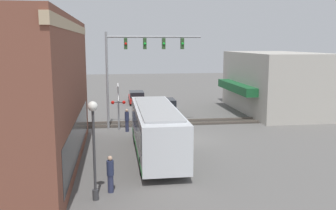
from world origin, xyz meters
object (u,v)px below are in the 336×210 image
Objects in this scene: pedestrian_at_crossing at (127,120)px; parked_car_red at (137,98)px; pedestrian_by_lamp at (110,174)px; crossing_signal at (118,102)px; streetlamp at (94,142)px; parked_car_grey at (166,107)px; city_bus at (156,129)px.

parked_car_red is at bearing -6.42° from pedestrian_at_crossing.
pedestrian_at_crossing is at bearing -5.54° from pedestrian_by_lamp.
pedestrian_at_crossing is (12.36, -1.20, 0.03)m from pedestrian_by_lamp.
pedestrian_at_crossing is (-14.42, 1.62, 0.29)m from parked_car_red.
streetlamp reaches higher than crossing_signal.
streetlamp is at bearing 139.61° from pedestrian_by_lamp.
parked_car_grey is 20.43m from pedestrian_by_lamp.
parked_car_red is (7.09, 2.60, -0.03)m from parked_car_grey.
parked_car_red is 2.60× the size of pedestrian_by_lamp.
city_bus is 14.32m from parked_car_grey.
streetlamp is 21.47m from parked_car_grey.
streetlamp is 0.97× the size of parked_car_red.
pedestrian_by_lamp is at bearing -40.39° from streetlamp.
pedestrian_by_lamp is at bearing 164.60° from parked_car_grey.
streetlamp is 2.52× the size of pedestrian_by_lamp.
city_bus is 7.40m from streetlamp.
crossing_signal reaches higher than city_bus.
pedestrian_at_crossing reaches higher than parked_car_red.
pedestrian_at_crossing is at bearing -8.10° from streetlamp.
streetlamp reaches higher than city_bus.
parked_car_red is 14.51m from pedestrian_at_crossing.
pedestrian_by_lamp is 12.42m from pedestrian_at_crossing.
crossing_signal is 1.63m from pedestrian_at_crossing.
city_bus is at bearing -162.88° from crossing_signal.
streetlamp is 2.08m from pedestrian_by_lamp.
crossing_signal is at bearing 44.65° from pedestrian_at_crossing.
pedestrian_by_lamp is at bearing 174.46° from pedestrian_at_crossing.
crossing_signal is 13.87m from streetlamp.
pedestrian_by_lamp reaches higher than parked_car_grey.
city_bus is 2.78× the size of crossing_signal.
city_bus is 5.70× the size of pedestrian_at_crossing.
streetlamp is at bearing 171.90° from pedestrian_at_crossing.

